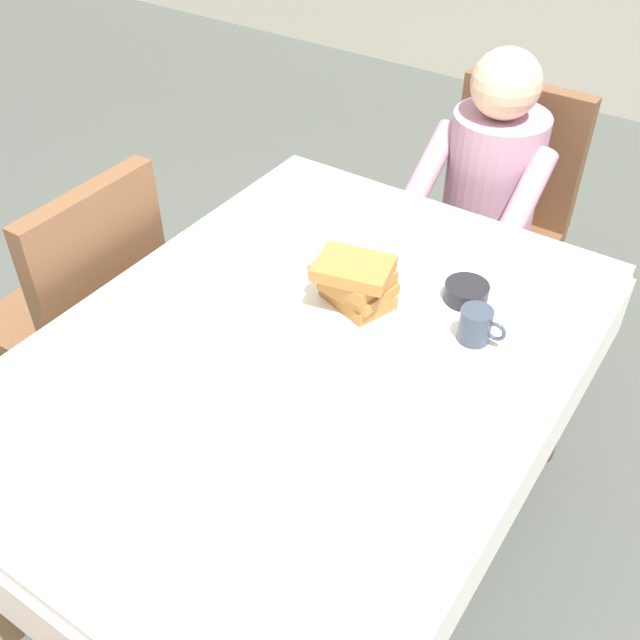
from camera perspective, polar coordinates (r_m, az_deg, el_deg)
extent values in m
plane|color=#474C47|center=(2.28, -1.13, -16.01)|extent=(14.00, 14.00, 0.00)
cube|color=white|center=(1.72, -1.44, -2.60)|extent=(1.10, 1.50, 0.04)
cube|color=white|center=(2.32, 9.42, 6.04)|extent=(1.10, 0.01, 0.18)
cube|color=white|center=(2.09, -13.99, 1.03)|extent=(0.01, 1.50, 0.18)
cube|color=white|center=(1.65, 15.06, -12.65)|extent=(0.01, 1.50, 0.18)
cylinder|color=brown|center=(2.59, -1.36, 3.72)|extent=(0.07, 0.07, 0.70)
cylinder|color=brown|center=(2.31, 18.22, -4.21)|extent=(0.07, 0.07, 0.70)
cube|color=brown|center=(2.66, 12.41, 5.71)|extent=(0.44, 0.44, 0.05)
cube|color=brown|center=(2.69, 14.98, 12.32)|extent=(0.44, 0.06, 0.48)
cylinder|color=#2D2319|center=(2.61, 13.68, -1.51)|extent=(0.04, 0.04, 0.40)
cylinder|color=#2D2319|center=(2.71, 6.75, 1.28)|extent=(0.04, 0.04, 0.40)
cylinder|color=#2D2319|center=(2.89, 16.47, 2.47)|extent=(0.04, 0.04, 0.40)
cylinder|color=#2D2319|center=(2.98, 10.08, 4.89)|extent=(0.04, 0.04, 0.40)
cylinder|color=#B2849E|center=(2.51, 13.04, 10.29)|extent=(0.30, 0.30, 0.46)
sphere|color=#D8AD8C|center=(2.35, 14.08, 17.16)|extent=(0.21, 0.21, 0.21)
cylinder|color=#B2849E|center=(2.32, 15.53, 9.16)|extent=(0.08, 0.29, 0.23)
cylinder|color=#B2849E|center=(2.41, 8.42, 11.56)|extent=(0.08, 0.29, 0.23)
cylinder|color=#383D51|center=(2.60, 11.59, -0.54)|extent=(0.10, 0.10, 0.45)
cylinder|color=#383D51|center=(2.65, 8.48, 0.71)|extent=(0.10, 0.10, 0.45)
cube|color=brown|center=(2.41, -18.56, 0.22)|extent=(0.44, 0.44, 0.05)
cube|color=brown|center=(2.12, -16.50, 3.78)|extent=(0.06, 0.44, 0.48)
cylinder|color=#2D2319|center=(2.60, -23.04, -4.28)|extent=(0.04, 0.04, 0.40)
cylinder|color=#2D2319|center=(2.74, -17.31, -0.02)|extent=(0.04, 0.04, 0.40)
cylinder|color=#2D2319|center=(2.37, -17.77, -7.85)|extent=(0.04, 0.04, 0.40)
cylinder|color=#2D2319|center=(2.52, -11.84, -2.96)|extent=(0.04, 0.04, 0.40)
cylinder|color=white|center=(1.81, 2.68, 1.04)|extent=(0.28, 0.28, 0.02)
cube|color=#A36B33|center=(1.80, 2.92, 1.87)|extent=(0.19, 0.16, 0.04)
cube|color=#A36B33|center=(1.78, 2.95, 2.57)|extent=(0.17, 0.15, 0.03)
cube|color=#A36B33|center=(1.77, 2.52, 3.53)|extent=(0.19, 0.16, 0.04)
cube|color=#A36B33|center=(1.73, 2.60, 4.00)|extent=(0.20, 0.17, 0.03)
cylinder|color=#333D4C|center=(1.74, 11.81, -0.38)|extent=(0.08, 0.08, 0.08)
torus|color=#333D4C|center=(1.73, 13.32, -0.87)|extent=(0.05, 0.01, 0.05)
cylinder|color=black|center=(1.87, 11.15, 2.10)|extent=(0.11, 0.11, 0.04)
cone|color=silver|center=(2.04, -2.07, 7.06)|extent=(0.08, 0.08, 0.07)
cube|color=silver|center=(1.89, -2.57, 2.62)|extent=(0.02, 0.18, 0.00)
cube|color=silver|center=(1.74, 7.67, -1.66)|extent=(0.04, 0.20, 0.00)
cube|color=silver|center=(1.61, -4.31, -5.42)|extent=(0.15, 0.03, 0.00)
cube|color=white|center=(1.81, -8.34, 0.42)|extent=(0.18, 0.13, 0.01)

